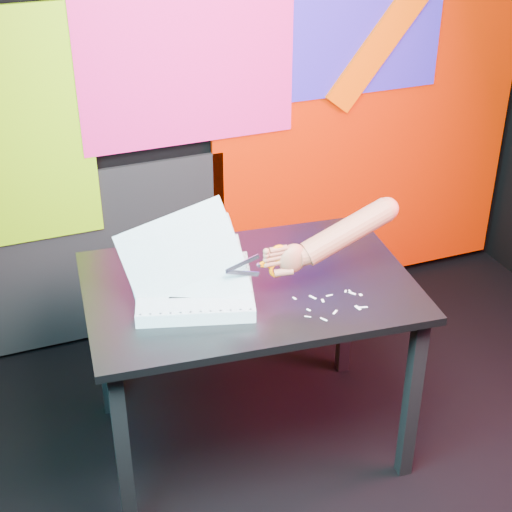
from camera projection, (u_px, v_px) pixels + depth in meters
name	position (u px, v px, depth m)	size (l,w,h in m)	color
room	(425.00, 178.00, 2.17)	(3.01, 3.01, 2.71)	black
backdrop	(256.00, 131.00, 3.57)	(2.88, 0.05, 2.08)	#BA1C00
work_table	(249.00, 304.00, 2.87)	(1.25, 0.90, 0.75)	black
printout_stack	(194.00, 293.00, 2.71)	(0.47, 0.39, 0.37)	silver
scissors	(274.00, 262.00, 2.68)	(0.22, 0.01, 0.13)	#B4BADF
hand_forearm	(338.00, 236.00, 2.72)	(0.49, 0.09, 0.22)	brown
paper_clippings	(335.00, 303.00, 2.72)	(0.25, 0.18, 0.00)	silver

